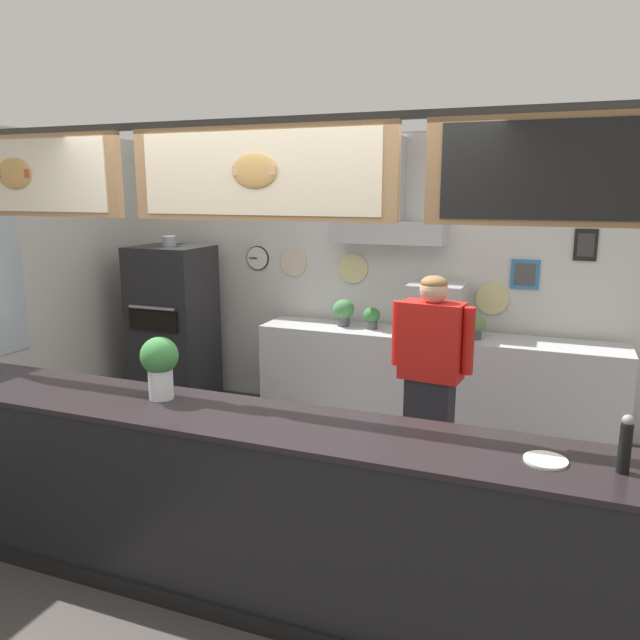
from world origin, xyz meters
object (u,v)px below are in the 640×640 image
Objects in this scene: espresso_machine at (437,310)px; potted_rosemary at (344,311)px; potted_sage at (475,325)px; basil_vase at (160,365)px; shop_worker at (430,383)px; potted_thyme at (372,317)px; condiment_plate at (546,460)px; pepper_grinder at (625,444)px; pizza_oven at (174,327)px.

espresso_machine is 2.23× the size of potted_rosemary.
basil_vase is at bearing -119.16° from potted_sage.
shop_worker is at bearing 45.97° from basil_vase.
shop_worker reaches higher than espresso_machine.
potted_thyme reaches higher than condiment_plate.
condiment_plate is (1.88, -2.70, -0.04)m from potted_rosemary.
pepper_grinder is at bearing 133.88° from shop_worker.
pizza_oven reaches higher than potted_rosemary.
pizza_oven is 2.99m from potted_sage.
potted_rosemary is (-0.89, 0.06, -0.08)m from espresso_machine.
condiment_plate is at bearing -59.24° from potted_thyme.
potted_thyme is at bearing 120.76° from condiment_plate.
pepper_grinder reaches higher than potted_sage.
espresso_machine is 0.89m from potted_rosemary.
basil_vase is 1.39× the size of pepper_grinder.
pizza_oven reaches higher than basil_vase.
espresso_machine is 2.83m from condiment_plate.
potted_sage reaches higher than potted_thyme.
shop_worker reaches higher than pepper_grinder.
pepper_grinder reaches higher than condiment_plate.
potted_rosemary reaches higher than potted_thyme.
basil_vase is at bearing 52.06° from shop_worker.
pizza_oven is at bearing -177.01° from potted_sage.
potted_rosemary is (1.75, 0.23, 0.25)m from pizza_oven.
potted_sage is at bearing -3.34° from potted_rosemary.
potted_sage is 0.95m from potted_thyme.
condiment_plate is (3.63, -2.48, 0.21)m from pizza_oven.
potted_thyme is 2.64m from basil_vase.
shop_worker is 8.64× the size of condiment_plate.
espresso_machine is 2.77m from basil_vase.
potted_thyme is 3.28m from pepper_grinder.
potted_rosemary is at bearing 85.85° from basil_vase.
espresso_machine is at bearing 116.15° from pepper_grinder.
potted_thyme is 3.12m from condiment_plate.
pizza_oven is 6.87× the size of potted_rosemary.
shop_worker is 1.28m from espresso_machine.
potted_thyme is at bearing 79.67° from basil_vase.
pizza_oven is 6.77× the size of pepper_grinder.
potted_thyme is 0.79× the size of potted_rosemary.
potted_rosemary is at bearing 128.96° from pepper_grinder.
espresso_machine is 2.99× the size of condiment_plate.
condiment_plate is (1.60, -2.68, -0.00)m from potted_thyme.
potted_rosemary is 2.62m from basil_vase.
shop_worker is 2.89× the size of espresso_machine.
condiment_plate is (2.07, -0.09, -0.19)m from basil_vase.
potted_sage is 1.14× the size of condiment_plate.
condiment_plate is (0.79, -1.41, 0.16)m from shop_worker.
potted_thyme is 1.07× the size of condiment_plate.
potted_rosemary is at bearing 175.50° from potted_thyme.
condiment_plate is at bearing -179.16° from pepper_grinder.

